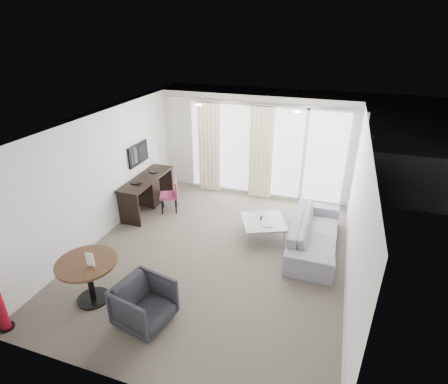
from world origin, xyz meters
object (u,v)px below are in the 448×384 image
(round_table, at_px, (90,281))
(rattan_chair_a, at_px, (281,165))
(rattan_chair_b, at_px, (346,161))
(sofa, at_px, (314,233))
(tub_armchair, at_px, (144,304))
(desk_chair, at_px, (169,196))
(desk, at_px, (148,193))
(coffee_table, at_px, (263,229))

(round_table, bearing_deg, rattan_chair_a, 71.15)
(rattan_chair_a, relative_size, rattan_chair_b, 0.99)
(sofa, xyz_separation_m, rattan_chair_b, (0.53, 4.30, 0.09))
(round_table, relative_size, rattan_chair_a, 1.15)
(sofa, relative_size, rattan_chair_a, 2.74)
(tub_armchair, height_order, sofa, tub_armchair)
(desk_chair, bearing_deg, desk, 162.41)
(tub_armchair, relative_size, rattan_chair_a, 0.93)
(desk_chair, distance_m, rattan_chair_b, 5.56)
(desk_chair, distance_m, round_table, 3.19)
(round_table, height_order, sofa, round_table)
(desk, height_order, round_table, desk)
(round_table, xyz_separation_m, sofa, (3.33, 2.70, -0.05))
(desk, distance_m, rattan_chair_b, 6.01)
(tub_armchair, bearing_deg, rattan_chair_a, 2.86)
(coffee_table, distance_m, rattan_chair_b, 4.53)
(round_table, height_order, tub_armchair, round_table)
(sofa, distance_m, rattan_chair_b, 4.33)
(desk_chair, xyz_separation_m, coffee_table, (2.44, -0.42, -0.21))
(desk, distance_m, rattan_chair_a, 4.01)
(desk, height_order, coffee_table, desk)
(tub_armchair, height_order, rattan_chair_b, rattan_chair_b)
(desk, bearing_deg, rattan_chair_b, 40.23)
(sofa, xyz_separation_m, rattan_chair_a, (-1.28, 3.31, 0.08))
(coffee_table, bearing_deg, rattan_chair_b, 69.28)
(desk, xyz_separation_m, desk_chair, (0.54, 0.07, -0.01))
(desk_chair, height_order, round_table, desk_chair)
(coffee_table, xyz_separation_m, rattan_chair_b, (1.60, 4.23, 0.23))
(round_table, bearing_deg, sofa, 39.04)
(tub_armchair, xyz_separation_m, sofa, (2.25, 2.85, -0.02))
(desk, relative_size, rattan_chair_b, 2.10)
(desk_chair, height_order, rattan_chair_a, rattan_chair_a)
(rattan_chair_a, bearing_deg, desk, -141.31)
(coffee_table, height_order, sofa, sofa)
(desk_chair, bearing_deg, round_table, -111.52)
(desk, relative_size, sofa, 0.77)
(tub_armchair, height_order, coffee_table, tub_armchair)
(desk, height_order, desk_chair, desk)
(desk_chair, relative_size, rattan_chair_a, 0.96)
(round_table, xyz_separation_m, tub_armchair, (1.08, -0.14, -0.03))
(round_table, bearing_deg, desk_chair, 93.20)
(desk_chair, relative_size, rattan_chair_b, 0.95)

